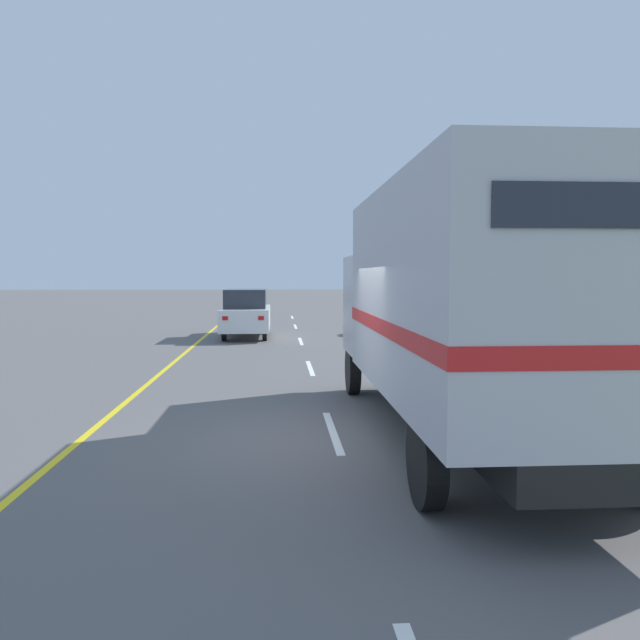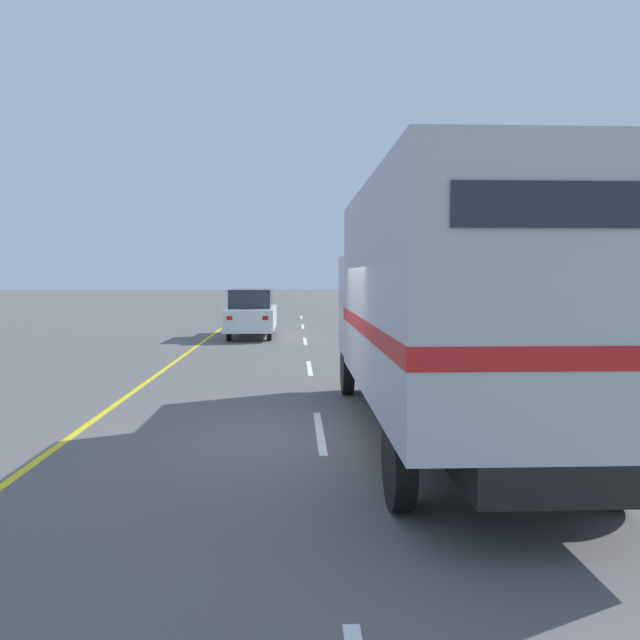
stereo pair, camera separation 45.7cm
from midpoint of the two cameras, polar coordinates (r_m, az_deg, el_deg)
name	(u,v)px [view 2 (the right image)]	position (r m, az deg, el deg)	size (l,w,h in m)	color
ground_plane	(321,439)	(9.27, 1.52, -10.83)	(200.00, 200.00, 0.00)	#5B5959
edge_line_yellow	(186,354)	(19.35, -11.53, -3.08)	(0.12, 47.90, 0.01)	yellow
centre_dash_near	(320,431)	(9.69, 1.34, -10.14)	(0.12, 2.60, 0.01)	white
centre_dash_mid_a	(309,368)	(16.17, -0.16, -4.40)	(0.12, 2.60, 0.01)	white
centre_dash_mid_b	(305,341)	(22.71, -0.79, -1.95)	(0.12, 2.60, 0.01)	white
centre_dash_far	(303,327)	(29.28, -1.14, -0.60)	(0.12, 2.60, 0.01)	white
centre_dash_farthest	(301,317)	(35.86, -1.36, 0.26)	(0.12, 2.60, 0.01)	white
horse_trailer_truck	(448,304)	(8.99, 13.05, 1.39)	(2.58, 8.37, 3.53)	black
lead_car_white	(252,313)	(24.33, -5.73, 0.66)	(1.80, 4.52, 1.87)	black
highway_sign	(542,306)	(16.79, 20.39, 1.25)	(2.19, 0.09, 2.67)	#9E9EA3
roadside_tree_mid	(514,240)	(29.47, 17.71, 6.95)	(3.88, 3.88, 5.92)	#4C3823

